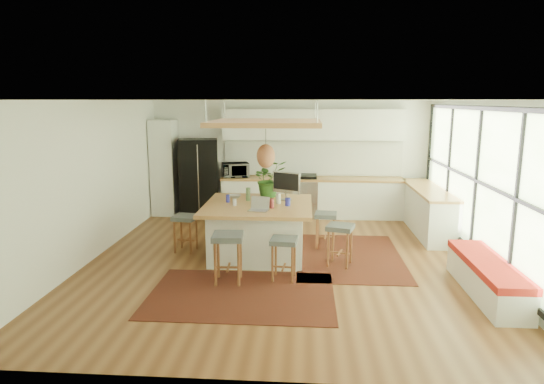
# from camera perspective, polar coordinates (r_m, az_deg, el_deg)

# --- Properties ---
(floor) EXTENTS (7.00, 7.00, 0.00)m
(floor) POSITION_cam_1_polar(r_m,az_deg,el_deg) (8.08, 1.18, -8.39)
(floor) COLOR brown
(floor) RESTS_ON ground
(ceiling) EXTENTS (7.00, 7.00, 0.00)m
(ceiling) POSITION_cam_1_polar(r_m,az_deg,el_deg) (7.62, 1.26, 11.14)
(ceiling) COLOR white
(ceiling) RESTS_ON ground
(wall_back) EXTENTS (6.50, 0.00, 6.50)m
(wall_back) POSITION_cam_1_polar(r_m,az_deg,el_deg) (11.19, 2.12, 4.19)
(wall_back) COLOR white
(wall_back) RESTS_ON ground
(wall_front) EXTENTS (6.50, 0.00, 6.50)m
(wall_front) POSITION_cam_1_polar(r_m,az_deg,el_deg) (4.34, -1.12, -6.95)
(wall_front) COLOR white
(wall_front) RESTS_ON ground
(wall_left) EXTENTS (0.00, 7.00, 7.00)m
(wall_left) POSITION_cam_1_polar(r_m,az_deg,el_deg) (8.53, -21.15, 1.28)
(wall_left) COLOR white
(wall_left) RESTS_ON ground
(wall_right) EXTENTS (0.00, 7.00, 7.00)m
(wall_right) POSITION_cam_1_polar(r_m,az_deg,el_deg) (8.24, 24.41, 0.71)
(wall_right) COLOR white
(wall_right) RESTS_ON ground
(window_wall) EXTENTS (0.10, 6.20, 2.60)m
(window_wall) POSITION_cam_1_polar(r_m,az_deg,el_deg) (8.22, 24.24, 1.06)
(window_wall) COLOR black
(window_wall) RESTS_ON wall_right
(pantry) EXTENTS (0.55, 0.60, 2.25)m
(pantry) POSITION_cam_1_polar(r_m,az_deg,el_deg) (11.40, -12.96, 2.90)
(pantry) COLOR white
(pantry) RESTS_ON floor
(back_counter_base) EXTENTS (4.20, 0.60, 0.88)m
(back_counter_base) POSITION_cam_1_polar(r_m,az_deg,el_deg) (11.02, 4.88, -0.75)
(back_counter_base) COLOR white
(back_counter_base) RESTS_ON floor
(back_counter_top) EXTENTS (4.24, 0.64, 0.05)m
(back_counter_top) POSITION_cam_1_polar(r_m,az_deg,el_deg) (10.94, 4.92, 1.61)
(back_counter_top) COLOR #AF753E
(back_counter_top) RESTS_ON back_counter_base
(backsplash) EXTENTS (4.20, 0.02, 0.80)m
(backsplash) POSITION_cam_1_polar(r_m,az_deg,el_deg) (11.17, 4.94, 4.14)
(backsplash) COLOR white
(backsplash) RESTS_ON wall_back
(upper_cabinets) EXTENTS (4.20, 0.34, 0.70)m
(upper_cabinets) POSITION_cam_1_polar(r_m,az_deg,el_deg) (10.94, 5.02, 8.20)
(upper_cabinets) COLOR white
(upper_cabinets) RESTS_ON wall_back
(range) EXTENTS (0.76, 0.62, 1.00)m
(range) POSITION_cam_1_polar(r_m,az_deg,el_deg) (11.01, 3.59, -0.42)
(range) COLOR #A5A5AA
(range) RESTS_ON floor
(right_counter_base) EXTENTS (0.60, 2.50, 0.88)m
(right_counter_base) POSITION_cam_1_polar(r_m,az_deg,el_deg) (10.19, 18.48, -2.26)
(right_counter_base) COLOR white
(right_counter_base) RESTS_ON floor
(right_counter_top) EXTENTS (0.64, 2.54, 0.05)m
(right_counter_top) POSITION_cam_1_polar(r_m,az_deg,el_deg) (10.10, 18.64, 0.28)
(right_counter_top) COLOR #AF753E
(right_counter_top) RESTS_ON right_counter_base
(window_bench) EXTENTS (0.52, 2.00, 0.50)m
(window_bench) POSITION_cam_1_polar(r_m,az_deg,el_deg) (7.32, 24.73, -9.46)
(window_bench) COLOR white
(window_bench) RESTS_ON floor
(ceiling_panel) EXTENTS (1.86, 1.86, 0.80)m
(ceiling_panel) POSITION_cam_1_polar(r_m,az_deg,el_deg) (8.06, -0.76, 6.51)
(ceiling_panel) COLOR #AF753E
(ceiling_panel) RESTS_ON ceiling
(rug_near) EXTENTS (2.60, 1.80, 0.01)m
(rug_near) POSITION_cam_1_polar(r_m,az_deg,el_deg) (6.76, -3.72, -12.35)
(rug_near) COLOR black
(rug_near) RESTS_ON floor
(rug_right) EXTENTS (1.80, 2.60, 0.01)m
(rug_right) POSITION_cam_1_polar(r_m,az_deg,el_deg) (8.39, 9.37, -7.74)
(rug_right) COLOR black
(rug_right) RESTS_ON floor
(fridge) EXTENTS (1.02, 0.87, 1.81)m
(fridge) POSITION_cam_1_polar(r_m,az_deg,el_deg) (11.21, -8.93, 1.88)
(fridge) COLOR black
(fridge) RESTS_ON floor
(island) EXTENTS (1.85, 1.85, 0.93)m
(island) POSITION_cam_1_polar(r_m,az_deg,el_deg) (8.23, -1.68, -4.62)
(island) COLOR #AF753E
(island) RESTS_ON floor
(stool_near_left) EXTENTS (0.47, 0.47, 0.76)m
(stool_near_left) POSITION_cam_1_polar(r_m,az_deg,el_deg) (7.09, -5.36, -8.23)
(stool_near_left) COLOR #45494C
(stool_near_left) RESTS_ON floor
(stool_near_right) EXTENTS (0.43, 0.43, 0.66)m
(stool_near_right) POSITION_cam_1_polar(r_m,az_deg,el_deg) (7.16, 1.45, -7.98)
(stool_near_right) COLOR #45494C
(stool_near_right) RESTS_ON floor
(stool_right_front) EXTENTS (0.51, 0.51, 0.69)m
(stool_right_front) POSITION_cam_1_polar(r_m,az_deg,el_deg) (7.84, 8.27, -6.39)
(stool_right_front) COLOR #45494C
(stool_right_front) RESTS_ON floor
(stool_right_back) EXTENTS (0.42, 0.42, 0.66)m
(stool_right_back) POSITION_cam_1_polar(r_m,az_deg,el_deg) (8.73, 6.54, -4.51)
(stool_right_back) COLOR #45494C
(stool_right_back) RESTS_ON floor
(stool_left_side) EXTENTS (0.45, 0.45, 0.67)m
(stool_left_side) POSITION_cam_1_polar(r_m,az_deg,el_deg) (8.61, -10.48, -4.85)
(stool_left_side) COLOR #45494C
(stool_left_side) RESTS_ON floor
(laptop) EXTENTS (0.37, 0.39, 0.24)m
(laptop) POSITION_cam_1_polar(r_m,az_deg,el_deg) (7.58, -1.67, -1.43)
(laptop) COLOR #A5A5AA
(laptop) RESTS_ON island
(monitor) EXTENTS (0.59, 0.44, 0.52)m
(monitor) POSITION_cam_1_polar(r_m,az_deg,el_deg) (8.37, 1.75, 0.74)
(monitor) COLOR #A5A5AA
(monitor) RESTS_ON island
(microwave) EXTENTS (0.67, 0.48, 0.41)m
(microwave) POSITION_cam_1_polar(r_m,az_deg,el_deg) (10.99, -4.49, 2.88)
(microwave) COLOR #A5A5AA
(microwave) RESTS_ON back_counter_top
(island_plant) EXTENTS (0.88, 0.90, 0.53)m
(island_plant) POSITION_cam_1_polar(r_m,az_deg,el_deg) (8.68, -0.35, 1.15)
(island_plant) COLOR #1E4C19
(island_plant) RESTS_ON island
(island_bowl) EXTENTS (0.29, 0.29, 0.06)m
(island_bowl) POSITION_cam_1_polar(r_m,az_deg,el_deg) (8.65, -4.58, -0.52)
(island_bowl) COLOR silver
(island_bowl) RESTS_ON island
(island_bottle_0) EXTENTS (0.07, 0.07, 0.19)m
(island_bottle_0) POSITION_cam_1_polar(r_m,az_deg,el_deg) (8.27, -5.42, -0.60)
(island_bottle_0) COLOR #3134C4
(island_bottle_0) RESTS_ON island
(island_bottle_1) EXTENTS (0.07, 0.07, 0.19)m
(island_bottle_1) POSITION_cam_1_polar(r_m,az_deg,el_deg) (8.00, -4.66, -0.98)
(island_bottle_1) COLOR white
(island_bottle_1) RESTS_ON island
(island_bottle_2) EXTENTS (0.07, 0.07, 0.19)m
(island_bottle_2) POSITION_cam_1_polar(r_m,az_deg,el_deg) (7.78, -0.09, -1.28)
(island_bottle_2) COLOR #993339
(island_bottle_2) RESTS_ON island
(island_bottle_3) EXTENTS (0.07, 0.07, 0.19)m
(island_bottle_3) POSITION_cam_1_polar(r_m,az_deg,el_deg) (8.12, 0.80, -0.76)
(island_bottle_3) COLOR silver
(island_bottle_3) RESTS_ON island
(island_bottle_4) EXTENTS (0.07, 0.07, 0.19)m
(island_bottle_4) POSITION_cam_1_polar(r_m,az_deg,el_deg) (8.36, -2.89, -0.43)
(island_bottle_4) COLOR #526D41
(island_bottle_4) RESTS_ON island
(island_bottle_5) EXTENTS (0.07, 0.07, 0.19)m
(island_bottle_5) POSITION_cam_1_polar(r_m,az_deg,el_deg) (7.97, 1.81, -1.00)
(island_bottle_5) COLOR #3134C4
(island_bottle_5) RESTS_ON island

